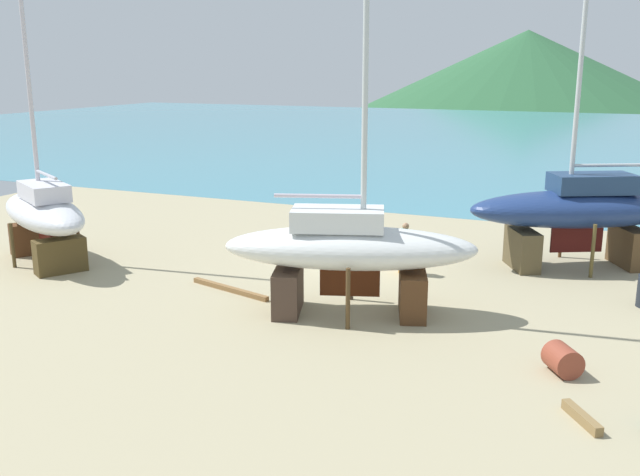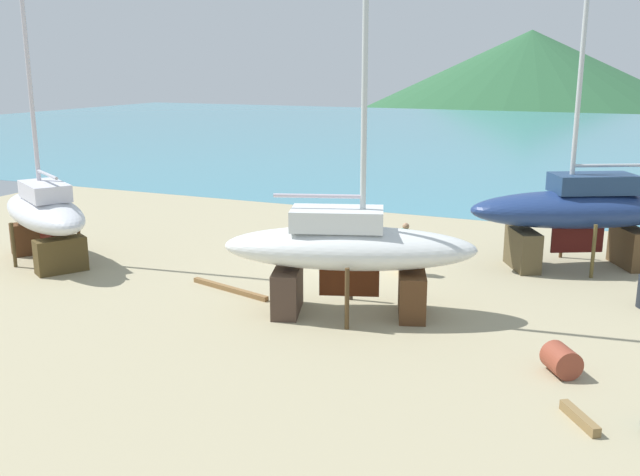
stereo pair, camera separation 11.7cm
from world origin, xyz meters
name	(u,v)px [view 2 (the right image)]	position (x,y,z in m)	size (l,w,h in m)	color
ground_plane	(330,278)	(0.00, -2.07, 0.00)	(42.88, 42.88, 0.00)	tan
sea_water	(531,137)	(0.00, 47.82, 0.00)	(143.23, 78.33, 0.01)	teal
headland_hill	(528,93)	(-15.26, 162.67, 0.00)	(128.96, 128.96, 29.99)	#2B5C37
sailboat_large_starboard	(349,250)	(1.73, -4.91, 1.80)	(7.18, 4.23, 10.24)	#4E311B
sailboat_far_slipway	(581,210)	(7.17, 2.47, 1.96)	(7.64, 5.41, 13.07)	brown
sailboat_mid_port	(45,214)	(-9.75, -4.13, 1.71)	(6.32, 4.87, 11.36)	#51301A
worker	(405,248)	(2.06, -0.60, 0.89)	(0.50, 0.42, 1.71)	orange
barrel_tipped_right	(561,360)	(7.50, -6.74, 0.33)	(0.66, 0.66, 0.78)	brown
barrel_rust_mid	(303,248)	(-1.88, -0.05, 0.34)	(0.67, 0.67, 0.89)	brown
timber_short_cross	(580,418)	(8.04, -8.92, 0.10)	(1.21, 0.18, 0.20)	olive
timber_long_aft	(230,289)	(-2.28, -4.50, 0.07)	(3.09, 0.16, 0.14)	olive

